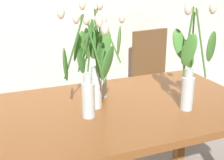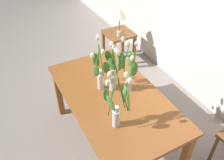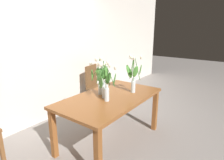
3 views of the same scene
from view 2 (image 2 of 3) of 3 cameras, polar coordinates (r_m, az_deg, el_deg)
name	(u,v)px [view 2 (image 2 of 3)]	position (r m, az deg, el deg)	size (l,w,h in m)	color
ground_plane	(113,140)	(3.03, 0.33, -13.94)	(18.00, 18.00, 0.00)	gray
dining_table	(114,102)	(2.54, 0.38, -5.07)	(1.60, 0.90, 0.74)	brown
tulip_vase_0	(100,73)	(2.44, -2.85, 1.62)	(0.27, 0.21, 0.56)	silver
tulip_vase_1	(114,70)	(2.42, 0.59, 2.24)	(0.22, 0.20, 0.57)	silver
tulip_vase_2	(127,71)	(2.41, 3.63, 2.04)	(0.27, 0.28, 0.58)	silver
tulip_vase_3	(117,106)	(2.03, 1.16, -6.18)	(0.20, 0.25, 0.58)	silver
side_table	(119,39)	(4.06, 1.59, 9.59)	(0.44, 0.44, 0.55)	brown
table_lamp	(120,14)	(3.89, 1.80, 15.25)	(0.22, 0.22, 0.40)	olive
pillar_candle	(119,34)	(3.88, 1.58, 10.77)	(0.06, 0.06, 0.07)	beige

